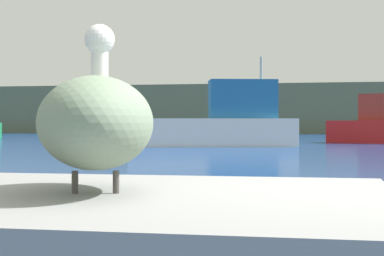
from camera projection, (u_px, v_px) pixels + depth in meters
name	position (u px, v px, depth m)	size (l,w,h in m)	color
hillside_backdrop	(321.00, 110.00, 77.18)	(140.00, 17.36, 5.49)	#5B664C
pelican	(96.00, 121.00, 3.00)	(0.81, 1.38, 0.84)	gray
fishing_boat_white	(221.00, 123.00, 30.02)	(8.03, 4.11, 4.17)	white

